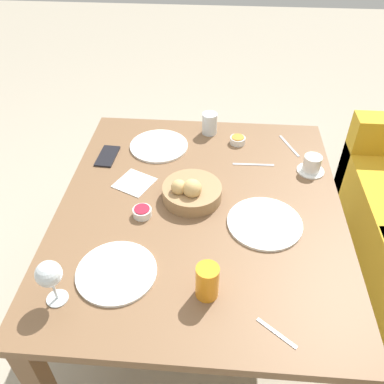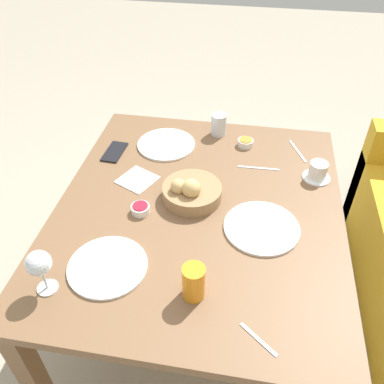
{
  "view_description": "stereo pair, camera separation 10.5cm",
  "coord_description": "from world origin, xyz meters",
  "px_view_note": "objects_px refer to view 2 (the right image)",
  "views": [
    {
      "loc": [
        1.11,
        0.06,
        1.73
      ],
      "look_at": [
        -0.05,
        -0.03,
        0.74
      ],
      "focal_mm": 38.0,
      "sensor_mm": 36.0,
      "label": 1
    },
    {
      "loc": [
        1.1,
        0.16,
        1.73
      ],
      "look_at": [
        -0.05,
        -0.03,
        0.74
      ],
      "focal_mm": 38.0,
      "sensor_mm": 36.0,
      "label": 2
    }
  ],
  "objects_px": {
    "plate_far_center": "(262,228)",
    "napkin": "(137,180)",
    "plate_near_right": "(108,266)",
    "knife_silver": "(258,168)",
    "jam_bowl_berry": "(141,209)",
    "water_tumbler": "(219,125)",
    "coffee_cup": "(318,172)",
    "cell_phone": "(115,152)",
    "fork_silver": "(298,151)",
    "juice_glass": "(194,282)",
    "bread_basket": "(191,192)",
    "wine_glass": "(39,265)",
    "spoon_coffee": "(258,339)",
    "plate_near_left": "(166,144)",
    "jam_bowl_honey": "(245,143)"
  },
  "relations": [
    {
      "from": "plate_far_center",
      "to": "napkin",
      "type": "bearing_deg",
      "value": -110.68
    },
    {
      "from": "plate_near_right",
      "to": "knife_silver",
      "type": "bearing_deg",
      "value": 143.46
    },
    {
      "from": "jam_bowl_berry",
      "to": "water_tumbler",
      "type": "bearing_deg",
      "value": 159.43
    },
    {
      "from": "coffee_cup",
      "to": "cell_phone",
      "type": "bearing_deg",
      "value": -92.34
    },
    {
      "from": "fork_silver",
      "to": "juice_glass",
      "type": "bearing_deg",
      "value": -21.93
    },
    {
      "from": "plate_near_right",
      "to": "knife_silver",
      "type": "relative_size",
      "value": 1.47
    },
    {
      "from": "knife_silver",
      "to": "jam_bowl_berry",
      "type": "bearing_deg",
      "value": -50.52
    },
    {
      "from": "bread_basket",
      "to": "coffee_cup",
      "type": "relative_size",
      "value": 2.01
    },
    {
      "from": "wine_glass",
      "to": "spoon_coffee",
      "type": "bearing_deg",
      "value": 84.49
    },
    {
      "from": "plate_near_left",
      "to": "juice_glass",
      "type": "distance_m",
      "value": 0.8
    },
    {
      "from": "bread_basket",
      "to": "plate_far_center",
      "type": "xyz_separation_m",
      "value": [
        0.11,
        0.27,
        -0.03
      ]
    },
    {
      "from": "jam_bowl_berry",
      "to": "napkin",
      "type": "height_order",
      "value": "jam_bowl_berry"
    },
    {
      "from": "fork_silver",
      "to": "napkin",
      "type": "xyz_separation_m",
      "value": [
        0.31,
        -0.64,
        0.0
      ]
    },
    {
      "from": "fork_silver",
      "to": "jam_bowl_berry",
      "type": "bearing_deg",
      "value": -49.49
    },
    {
      "from": "wine_glass",
      "to": "coffee_cup",
      "type": "xyz_separation_m",
      "value": [
        -0.69,
        0.83,
        -0.08
      ]
    },
    {
      "from": "bread_basket",
      "to": "jam_bowl_honey",
      "type": "relative_size",
      "value": 3.27
    },
    {
      "from": "plate_near_left",
      "to": "spoon_coffee",
      "type": "bearing_deg",
      "value": 27.16
    },
    {
      "from": "jam_bowl_honey",
      "to": "spoon_coffee",
      "type": "relative_size",
      "value": 0.63
    },
    {
      "from": "water_tumbler",
      "to": "napkin",
      "type": "xyz_separation_m",
      "value": [
        0.4,
        -0.28,
        -0.05
      ]
    },
    {
      "from": "napkin",
      "to": "cell_phone",
      "type": "height_order",
      "value": "cell_phone"
    },
    {
      "from": "fork_silver",
      "to": "knife_silver",
      "type": "bearing_deg",
      "value": -47.05
    },
    {
      "from": "plate_near_left",
      "to": "jam_bowl_berry",
      "type": "xyz_separation_m",
      "value": [
        0.44,
        0.0,
        0.01
      ]
    },
    {
      "from": "juice_glass",
      "to": "jam_bowl_berry",
      "type": "height_order",
      "value": "juice_glass"
    },
    {
      "from": "knife_silver",
      "to": "spoon_coffee",
      "type": "height_order",
      "value": "same"
    },
    {
      "from": "juice_glass",
      "to": "water_tumbler",
      "type": "distance_m",
      "value": 0.9
    },
    {
      "from": "spoon_coffee",
      "to": "cell_phone",
      "type": "bearing_deg",
      "value": -139.86
    },
    {
      "from": "juice_glass",
      "to": "plate_near_left",
      "type": "bearing_deg",
      "value": -161.7
    },
    {
      "from": "fork_silver",
      "to": "cell_phone",
      "type": "height_order",
      "value": "cell_phone"
    },
    {
      "from": "coffee_cup",
      "to": "jam_bowl_berry",
      "type": "xyz_separation_m",
      "value": [
        0.31,
        -0.64,
        -0.02
      ]
    },
    {
      "from": "cell_phone",
      "to": "fork_silver",
      "type": "bearing_deg",
      "value": 100.37
    },
    {
      "from": "wine_glass",
      "to": "coffee_cup",
      "type": "bearing_deg",
      "value": 129.45
    },
    {
      "from": "plate_far_center",
      "to": "cell_phone",
      "type": "bearing_deg",
      "value": -118.8
    },
    {
      "from": "wine_glass",
      "to": "fork_silver",
      "type": "xyz_separation_m",
      "value": [
        -0.87,
        0.77,
        -0.11
      ]
    },
    {
      "from": "water_tumbler",
      "to": "wine_glass",
      "type": "relative_size",
      "value": 0.64
    },
    {
      "from": "plate_near_right",
      "to": "spoon_coffee",
      "type": "bearing_deg",
      "value": 70.75
    },
    {
      "from": "jam_bowl_berry",
      "to": "knife_silver",
      "type": "distance_m",
      "value": 0.53
    },
    {
      "from": "juice_glass",
      "to": "fork_silver",
      "type": "bearing_deg",
      "value": 158.07
    },
    {
      "from": "plate_near_right",
      "to": "jam_bowl_honey",
      "type": "xyz_separation_m",
      "value": [
        -0.76,
        0.38,
        0.01
      ]
    },
    {
      "from": "cell_phone",
      "to": "plate_far_center",
      "type": "bearing_deg",
      "value": 61.2
    },
    {
      "from": "coffee_cup",
      "to": "spoon_coffee",
      "type": "distance_m",
      "value": 0.77
    },
    {
      "from": "plate_near_right",
      "to": "coffee_cup",
      "type": "relative_size",
      "value": 2.28
    },
    {
      "from": "plate_near_left",
      "to": "juice_glass",
      "type": "relative_size",
      "value": 2.2
    },
    {
      "from": "plate_far_center",
      "to": "cell_phone",
      "type": "height_order",
      "value": "plate_far_center"
    },
    {
      "from": "plate_near_left",
      "to": "plate_near_right",
      "type": "height_order",
      "value": "same"
    },
    {
      "from": "bread_basket",
      "to": "water_tumbler",
      "type": "height_order",
      "value": "bread_basket"
    },
    {
      "from": "water_tumbler",
      "to": "coffee_cup",
      "type": "relative_size",
      "value": 0.9
    },
    {
      "from": "plate_near_right",
      "to": "wine_glass",
      "type": "bearing_deg",
      "value": -54.93
    },
    {
      "from": "water_tumbler",
      "to": "spoon_coffee",
      "type": "distance_m",
      "value": 1.04
    },
    {
      "from": "plate_far_center",
      "to": "fork_silver",
      "type": "bearing_deg",
      "value": 164.66
    },
    {
      "from": "bread_basket",
      "to": "plate_near_right",
      "type": "xyz_separation_m",
      "value": [
        0.37,
        -0.21,
        -0.03
      ]
    }
  ]
}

